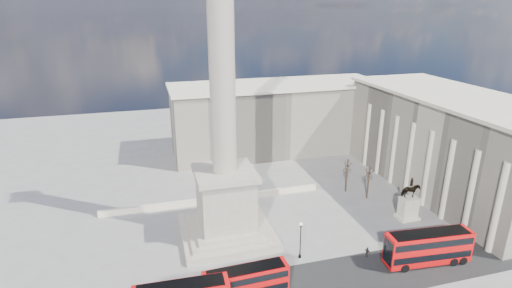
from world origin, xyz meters
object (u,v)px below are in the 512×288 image
object	(u,v)px
nelsons_column	(224,157)
pedestrian_crossing	(367,252)
red_bus_c	(429,247)
pedestrian_walking	(388,237)
equestrian_statue	(409,205)
red_bus_b	(247,282)
victorian_lamp	(301,237)
pedestrian_standing	(457,232)

from	to	relation	value
nelsons_column	pedestrian_crossing	xyz separation A→B (m)	(18.10, -11.50, -12.12)
red_bus_c	pedestrian_walking	world-z (taller)	red_bus_c
nelsons_column	equestrian_statue	bearing A→B (deg)	-6.59
red_bus_b	pedestrian_walking	world-z (taller)	red_bus_b
red_bus_b	equestrian_statue	size ratio (longest dim) A/B	1.41
equestrian_statue	victorian_lamp	bearing A→B (deg)	-165.61
red_bus_b	red_bus_c	bearing A→B (deg)	-2.23
red_bus_c	equestrian_statue	distance (m)	12.55
nelsons_column	pedestrian_crossing	distance (m)	24.63
equestrian_statue	pedestrian_standing	distance (m)	8.26
red_bus_b	victorian_lamp	distance (m)	11.09
victorian_lamp	pedestrian_standing	bearing A→B (deg)	-3.61
pedestrian_walking	pedestrian_crossing	distance (m)	5.61
nelsons_column	red_bus_b	size ratio (longest dim) A/B	4.74
red_bus_b	pedestrian_crossing	size ratio (longest dim) A/B	6.57
red_bus_b	equestrian_statue	distance (m)	32.97
equestrian_statue	pedestrian_crossing	bearing A→B (deg)	-146.94
pedestrian_walking	pedestrian_standing	size ratio (longest dim) A/B	0.98
nelsons_column	pedestrian_standing	bearing A→B (deg)	-17.31
victorian_lamp	pedestrian_walking	xyz separation A→B (m)	(14.29, 0.15, -2.48)
victorian_lamp	pedestrian_walking	world-z (taller)	victorian_lamp
victorian_lamp	pedestrian_walking	distance (m)	14.51
victorian_lamp	pedestrian_walking	bearing A→B (deg)	0.60
nelsons_column	pedestrian_crossing	bearing A→B (deg)	-32.44
nelsons_column	victorian_lamp	bearing A→B (deg)	-45.89
nelsons_column	pedestrian_crossing	size ratio (longest dim) A/B	31.16
victorian_lamp	pedestrian_crossing	xyz separation A→B (m)	(9.32, -2.45, -2.56)
red_bus_c	equestrian_statue	size ratio (longest dim) A/B	1.64
pedestrian_standing	pedestrian_walking	bearing A→B (deg)	-38.63
red_bus_c	red_bus_b	bearing A→B (deg)	-175.40
red_bus_b	pedestrian_walking	bearing A→B (deg)	12.25
nelsons_column	red_bus_c	xyz separation A→B (m)	(25.32, -15.00, -10.35)
victorian_lamp	pedestrian_crossing	size ratio (longest dim) A/B	3.57
nelsons_column	red_bus_c	size ratio (longest dim) A/B	4.07
equestrian_statue	red_bus_c	bearing A→B (deg)	-113.74
pedestrian_walking	nelsons_column	bearing A→B (deg)	160.93
nelsons_column	red_bus_b	distance (m)	18.38
pedestrian_walking	pedestrian_crossing	size ratio (longest dim) A/B	1.10
pedestrian_crossing	victorian_lamp	bearing A→B (deg)	48.08
red_bus_b	victorian_lamp	size ratio (longest dim) A/B	1.84
pedestrian_standing	red_bus_b	bearing A→B (deg)	-22.64
victorian_lamp	equestrian_statue	size ratio (longest dim) A/B	0.77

